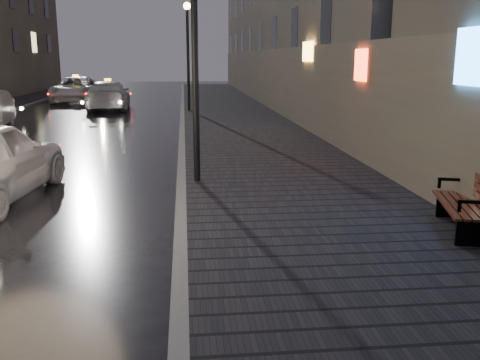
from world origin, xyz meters
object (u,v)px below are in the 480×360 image
object	(u,v)px
lamp_far	(188,43)
taxi_far	(76,89)
taxi_mid	(109,95)
lamp_near	(194,23)
bench	(467,203)

from	to	relation	value
lamp_far	taxi_far	size ratio (longest dim) A/B	0.92
taxi_mid	lamp_near	bearing A→B (deg)	99.92
lamp_near	taxi_far	distance (m)	25.25
lamp_far	bench	xyz separation A→B (m)	(4.07, -19.95, -2.90)
taxi_mid	taxi_far	distance (m)	6.27
lamp_near	lamp_far	distance (m)	16.00
taxi_mid	taxi_far	size ratio (longest dim) A/B	0.93
bench	taxi_far	world-z (taller)	taxi_far
bench	taxi_mid	world-z (taller)	taxi_mid
taxi_far	lamp_near	bearing A→B (deg)	-73.95
lamp_near	taxi_far	world-z (taller)	lamp_near
lamp_near	lamp_far	xyz separation A→B (m)	(0.00, 16.00, 0.00)
lamp_near	taxi_far	xyz separation A→B (m)	(-7.11, 24.08, -2.69)
lamp_near	bench	world-z (taller)	lamp_near
lamp_near	taxi_mid	distance (m)	19.15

